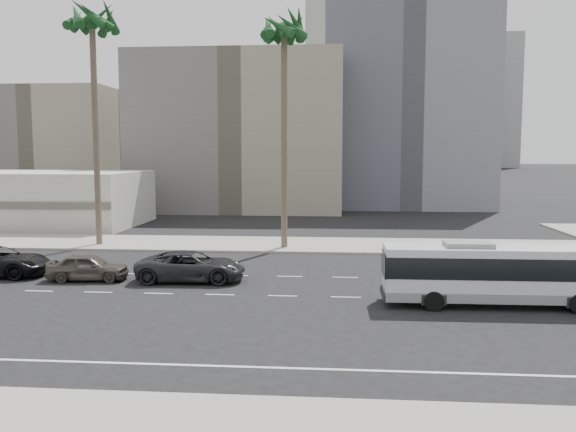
# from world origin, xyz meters

# --- Properties ---
(ground) EXTENTS (700.00, 700.00, 0.00)m
(ground) POSITION_xyz_m (0.00, 0.00, 0.00)
(ground) COLOR black
(ground) RESTS_ON ground
(sidewalk_north) EXTENTS (120.00, 7.00, 0.15)m
(sidewalk_north) POSITION_xyz_m (0.00, 15.50, 0.07)
(sidewalk_north) COLOR gray
(sidewalk_north) RESTS_ON ground
(commercial_low) EXTENTS (22.00, 12.16, 5.00)m
(commercial_low) POSITION_xyz_m (-30.00, 25.99, 2.50)
(commercial_low) COLOR beige
(commercial_low) RESTS_ON ground
(midrise_beige_west) EXTENTS (24.00, 18.00, 18.00)m
(midrise_beige_west) POSITION_xyz_m (-12.00, 45.00, 9.00)
(midrise_beige_west) COLOR slate
(midrise_beige_west) RESTS_ON ground
(midrise_gray_center) EXTENTS (20.00, 20.00, 26.00)m
(midrise_gray_center) POSITION_xyz_m (8.00, 52.00, 13.00)
(midrise_gray_center) COLOR slate
(midrise_gray_center) RESTS_ON ground
(midrise_beige_far) EXTENTS (18.00, 16.00, 15.00)m
(midrise_beige_far) POSITION_xyz_m (-38.00, 50.00, 7.50)
(midrise_beige_far) COLOR slate
(midrise_beige_far) RESTS_ON ground
(civic_tower) EXTENTS (42.00, 42.00, 129.00)m
(civic_tower) POSITION_xyz_m (-2.00, 250.00, 38.83)
(civic_tower) COLOR beige
(civic_tower) RESTS_ON ground
(highrise_right) EXTENTS (26.00, 26.00, 70.00)m
(highrise_right) POSITION_xyz_m (45.00, 230.00, 35.00)
(highrise_right) COLOR slate
(highrise_right) RESTS_ON ground
(highrise_far) EXTENTS (22.00, 22.00, 60.00)m
(highrise_far) POSITION_xyz_m (70.00, 260.00, 30.00)
(highrise_far) COLOR slate
(highrise_far) RESTS_ON ground
(city_bus) EXTENTS (9.95, 2.43, 2.85)m
(city_bus) POSITION_xyz_m (6.61, -1.01, 1.50)
(city_bus) COLOR silver
(city_bus) RESTS_ON ground
(car_a) EXTENTS (2.93, 5.83, 1.58)m
(car_a) POSITION_xyz_m (-8.13, 2.95, 0.79)
(car_a) COLOR #26262A
(car_a) RESTS_ON ground
(car_b) EXTENTS (2.06, 4.35, 1.44)m
(car_b) POSITION_xyz_m (-13.63, 2.65, 0.72)
(car_b) COLOR #49423B
(car_b) RESTS_ON ground
(palm_near) EXTENTS (4.83, 4.83, 16.27)m
(palm_near) POSITION_xyz_m (-4.16, 13.93, 14.74)
(palm_near) COLOR brown
(palm_near) RESTS_ON ground
(palm_mid) EXTENTS (5.61, 5.61, 17.32)m
(palm_mid) POSITION_xyz_m (-17.73, 14.23, 15.59)
(palm_mid) COLOR brown
(palm_mid) RESTS_ON ground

